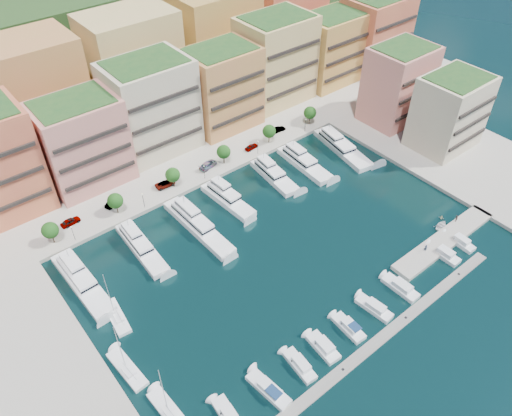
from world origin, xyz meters
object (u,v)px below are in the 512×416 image
object	(u,v)px
yacht_5	(303,161)
sailboat_2	(117,317)
tree_1	(115,201)
cruiser_1	(269,390)
cruiser_4	(349,328)
cruiser_3	(323,347)
car_3	(208,165)
yacht_2	(196,223)
cruiser_2	(300,365)
tree_2	(173,175)
tree_4	(269,131)
lamppost_1	(143,198)
car_4	(251,147)
sailboat_0	(169,412)
tender_2	(441,226)
cruiser_9	(460,242)
sailboat_1	(127,369)
tree_0	(50,230)
yacht_1	(140,246)
person_1	(456,218)
tender_3	(442,217)
cruiser_5	(374,308)
lamppost_4	(305,123)
yacht_0	(80,279)
tree_3	(224,152)
lamppost_3	(258,145)
yacht_4	(273,174)
tree_5	(310,113)
car_0	(70,221)
yacht_6	(341,146)
person_0	(426,248)
car_2	(165,184)
car_1	(113,203)

from	to	relation	value
yacht_5	sailboat_2	bearing A→B (deg)	-167.40
yacht_5	tree_1	bearing A→B (deg)	165.01
cruiser_1	cruiser_4	world-z (taller)	same
cruiser_3	car_3	world-z (taller)	car_3
yacht_2	cruiser_2	distance (m)	43.14
tree_1	tree_2	xyz separation A→B (m)	(16.00, 0.00, 0.00)
tree_4	sailboat_2	bearing A→B (deg)	-156.39
lamppost_1	car_4	world-z (taller)	lamppost_1
sailboat_0	tender_2	xyz separation A→B (m)	(74.44, -1.62, 0.11)
cruiser_9	sailboat_1	world-z (taller)	sailboat_1
tree_0	cruiser_9	xyz separation A→B (m)	(72.36, -58.08, -4.20)
yacht_1	person_1	xyz separation A→B (m)	(62.42, -40.13, 0.81)
yacht_2	tender_3	distance (m)	59.35
tree_2	yacht_1	world-z (taller)	tree_2
person_1	cruiser_5	bearing A→B (deg)	-17.62
lamppost_4	cruiser_5	world-z (taller)	lamppost_4
cruiser_3	tender_3	world-z (taller)	cruiser_3
yacht_0	tender_2	bearing A→B (deg)	-27.07
tree_0	cruiser_4	distance (m)	68.13
tree_4	tender_3	xyz separation A→B (m)	(12.34, -50.34, -4.36)
tree_0	yacht_1	xyz separation A→B (m)	(14.57, -13.37, -3.65)
yacht_5	cruiser_5	xyz separation A→B (m)	(-22.24, -44.96, -0.66)
yacht_0	cruiser_3	size ratio (longest dim) A/B	2.92
yacht_2	person_1	xyz separation A→B (m)	(48.59, -38.13, 0.69)
yacht_2	cruiser_9	world-z (taller)	yacht_2
lamppost_4	tender_2	world-z (taller)	lamppost_4
tree_3	cruiser_4	xyz separation A→B (m)	(-12.66, -58.10, -4.17)
cruiser_3	tender_3	distance (m)	48.57
lamppost_3	yacht_4	world-z (taller)	yacht_4
tree_4	cruiser_9	xyz separation A→B (m)	(8.36, -58.08, -4.20)
tree_5	cruiser_9	xyz separation A→B (m)	(-7.64, -58.08, -4.20)
yacht_5	cruiser_9	world-z (taller)	yacht_5
car_0	car_4	world-z (taller)	car_0
yacht_2	tender_3	xyz separation A→B (m)	(47.95, -34.97, -0.82)
lamppost_1	yacht_6	world-z (taller)	yacht_6
tree_3	car_0	xyz separation A→B (m)	(-42.57, 3.34, -2.94)
tree_4	sailboat_2	size ratio (longest dim) A/B	0.43
sailboat_0	person_0	size ratio (longest dim) A/B	7.42
yacht_5	cruiser_1	world-z (taller)	yacht_5
car_2	cruiser_3	bearing A→B (deg)	-177.57
tree_3	car_2	xyz separation A→B (m)	(-17.64, 1.54, -3.01)
sailboat_0	car_3	world-z (taller)	sailboat_0
yacht_5	tender_3	size ratio (longest dim) A/B	13.01
yacht_6	person_1	bearing A→B (deg)	-92.22
car_1	lamppost_1	bearing A→B (deg)	-156.69
yacht_4	cruiser_9	size ratio (longest dim) A/B	2.37
tree_2	car_4	bearing A→B (deg)	1.36
person_0	yacht_2	bearing A→B (deg)	27.76
tree_4	yacht_1	world-z (taller)	tree_4
tree_0	person_0	bearing A→B (deg)	-40.87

